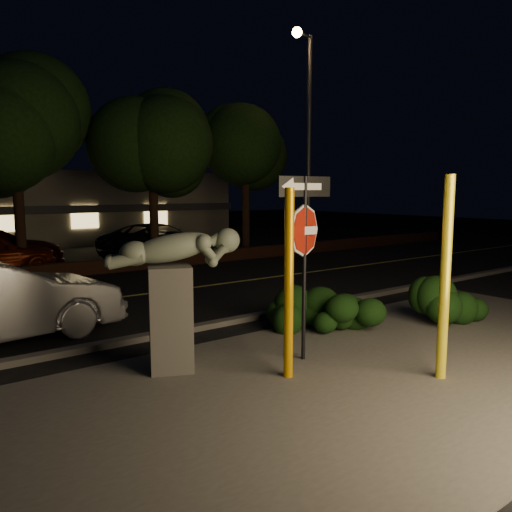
{
  "coord_description": "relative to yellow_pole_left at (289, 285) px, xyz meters",
  "views": [
    {
      "loc": [
        -6.42,
        -6.06,
        2.93
      ],
      "look_at": [
        -0.33,
        2.07,
        1.6
      ],
      "focal_mm": 35.0,
      "sensor_mm": 36.0,
      "label": 1
    }
  ],
  "objects": [
    {
      "name": "ground",
      "position": [
        1.48,
        10.31,
        -1.49
      ],
      "size": [
        90.0,
        90.0,
        0.0
      ],
      "primitive_type": "plane",
      "color": "black",
      "rests_on": "ground"
    },
    {
      "name": "patio",
      "position": [
        1.48,
        -0.69,
        -1.48
      ],
      "size": [
        14.0,
        6.0,
        0.02
      ],
      "primitive_type": "cube",
      "color": "#4C4944",
      "rests_on": "ground"
    },
    {
      "name": "road",
      "position": [
        1.48,
        7.31,
        -1.49
      ],
      "size": [
        80.0,
        8.0,
        0.01
      ],
      "primitive_type": "cube",
      "color": "black",
      "rests_on": "ground"
    },
    {
      "name": "lane_marking",
      "position": [
        1.48,
        7.31,
        -1.47
      ],
      "size": [
        80.0,
        0.12,
        0.0
      ],
      "primitive_type": "cube",
      "color": "#D0C153",
      "rests_on": "road"
    },
    {
      "name": "curb",
      "position": [
        1.48,
        3.21,
        -1.43
      ],
      "size": [
        80.0,
        0.25,
        0.12
      ],
      "primitive_type": "cube",
      "color": "#4C4944",
      "rests_on": "ground"
    },
    {
      "name": "brick_wall",
      "position": [
        1.48,
        11.61,
        -1.24
      ],
      "size": [
        40.0,
        0.35,
        0.5
      ],
      "primitive_type": "cube",
      "color": "#4A2517",
      "rests_on": "ground"
    },
    {
      "name": "parking_lot",
      "position": [
        1.48,
        17.31,
        -1.48
      ],
      "size": [
        40.0,
        12.0,
        0.01
      ],
      "primitive_type": "cube",
      "color": "black",
      "rests_on": "ground"
    },
    {
      "name": "building",
      "position": [
        1.48,
        25.3,
        0.51
      ],
      "size": [
        22.0,
        10.2,
        4.0
      ],
      "color": "#6A6355",
      "rests_on": "ground"
    },
    {
      "name": "tree_far_b",
      "position": [
        -1.02,
        13.51,
        4.56
      ],
      "size": [
        5.2,
        5.2,
        8.41
      ],
      "color": "black",
      "rests_on": "ground"
    },
    {
      "name": "tree_far_c",
      "position": [
        3.98,
        13.11,
        4.17
      ],
      "size": [
        4.8,
        4.8,
        7.84
      ],
      "color": "black",
      "rests_on": "ground"
    },
    {
      "name": "tree_far_d",
      "position": [
        8.98,
        13.61,
        3.93
      ],
      "size": [
        4.4,
        4.4,
        7.42
      ],
      "color": "black",
      "rests_on": "ground"
    },
    {
      "name": "yellow_pole_left",
      "position": [
        0.0,
        0.0,
        0.0
      ],
      "size": [
        0.15,
        0.15,
        2.98
      ],
      "primitive_type": "cylinder",
      "color": "#ECA005",
      "rests_on": "ground"
    },
    {
      "name": "yellow_pole_right",
      "position": [
        1.89,
        -1.47,
        0.1
      ],
      "size": [
        0.16,
        0.16,
        3.18
      ],
      "primitive_type": "cylinder",
      "color": "yellow",
      "rests_on": "ground"
    },
    {
      "name": "signpost",
      "position": [
        0.75,
        0.47,
        0.76
      ],
      "size": [
        1.07,
        0.14,
        3.17
      ],
      "rotation": [
        0.0,
        0.0,
        -0.08
      ],
      "color": "black",
      "rests_on": "ground"
    },
    {
      "name": "sculpture",
      "position": [
        -1.27,
        1.4,
        -0.06
      ],
      "size": [
        2.12,
        1.34,
        2.33
      ],
      "rotation": [
        0.0,
        0.0,
        -0.41
      ],
      "color": "#4C4944",
      "rests_on": "ground"
    },
    {
      "name": "hedge_center",
      "position": [
        2.28,
        2.16,
        -0.98
      ],
      "size": [
        2.17,
        1.62,
        1.02
      ],
      "primitive_type": "ellipsoid",
      "rotation": [
        0.0,
        0.0,
        -0.4
      ],
      "color": "black",
      "rests_on": "ground"
    },
    {
      "name": "hedge_right",
      "position": [
        2.65,
        1.15,
        -0.99
      ],
      "size": [
        1.65,
        1.05,
        1.01
      ],
      "primitive_type": "ellipsoid",
      "rotation": [
        0.0,
        0.0,
        0.16
      ],
      "color": "black",
      "rests_on": "ground"
    },
    {
      "name": "hedge_far_right",
      "position": [
        5.04,
        0.39,
        -0.92
      ],
      "size": [
        1.73,
        1.16,
        1.15
      ],
      "primitive_type": "ellipsoid",
      "rotation": [
        0.0,
        0.0,
        -0.08
      ],
      "color": "black",
      "rests_on": "ground"
    },
    {
      "name": "streetlight",
      "position": [
        11.0,
        11.62,
        4.44
      ],
      "size": [
        1.45,
        0.69,
        9.97
      ],
      "rotation": [
        0.0,
        0.0,
        0.32
      ],
      "color": "#4F4F54",
      "rests_on": "ground"
    },
    {
      "name": "parked_car_dark",
      "position": [
        4.94,
        14.82,
        -0.74
      ],
      "size": [
        5.92,
        4.17,
        1.5
      ],
      "primitive_type": "imported",
      "rotation": [
        0.0,
        0.0,
        1.92
      ],
      "color": "black",
      "rests_on": "ground"
    }
  ]
}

